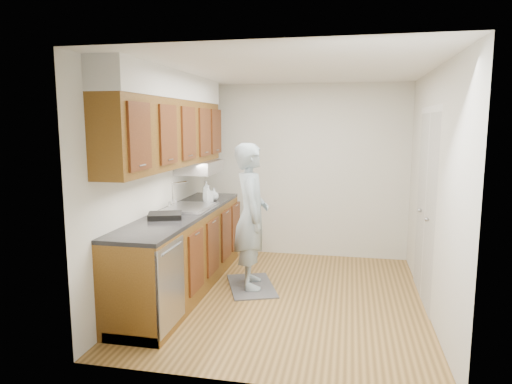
% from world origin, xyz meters
% --- Properties ---
extents(floor, '(3.50, 3.50, 0.00)m').
position_xyz_m(floor, '(0.00, 0.00, 0.00)').
color(floor, '#A47A3E').
rests_on(floor, ground).
extents(ceiling, '(3.50, 3.50, 0.00)m').
position_xyz_m(ceiling, '(0.00, 0.00, 2.50)').
color(ceiling, white).
rests_on(ceiling, wall_left).
extents(wall_left, '(0.02, 3.50, 2.50)m').
position_xyz_m(wall_left, '(-1.50, 0.00, 1.25)').
color(wall_left, silver).
rests_on(wall_left, floor).
extents(wall_right, '(0.02, 3.50, 2.50)m').
position_xyz_m(wall_right, '(1.50, 0.00, 1.25)').
color(wall_right, silver).
rests_on(wall_right, floor).
extents(wall_back, '(3.00, 0.02, 2.50)m').
position_xyz_m(wall_back, '(0.00, 1.75, 1.25)').
color(wall_back, silver).
rests_on(wall_back, floor).
extents(counter, '(0.64, 2.80, 1.30)m').
position_xyz_m(counter, '(-1.20, -0.00, 0.49)').
color(counter, brown).
rests_on(counter, floor).
extents(upper_cabinets, '(0.47, 2.80, 1.21)m').
position_xyz_m(upper_cabinets, '(-1.33, 0.05, 1.95)').
color(upper_cabinets, brown).
rests_on(upper_cabinets, wall_left).
extents(closet_door, '(0.02, 1.22, 2.05)m').
position_xyz_m(closet_door, '(1.49, 0.30, 1.02)').
color(closet_door, silver).
rests_on(closet_door, wall_right).
extents(floor_mat, '(0.78, 0.98, 0.02)m').
position_xyz_m(floor_mat, '(-0.45, 0.26, 0.01)').
color(floor_mat, slate).
rests_on(floor_mat, floor).
extents(person, '(0.61, 0.77, 1.93)m').
position_xyz_m(person, '(-0.45, 0.26, 0.98)').
color(person, '#91A6B1').
rests_on(person, floor_mat).
extents(soap_bottle_a, '(0.12, 0.12, 0.26)m').
position_xyz_m(soap_bottle_a, '(-1.16, 0.76, 1.07)').
color(soap_bottle_a, silver).
rests_on(soap_bottle_a, counter).
extents(soap_bottle_b, '(0.13, 0.13, 0.21)m').
position_xyz_m(soap_bottle_b, '(-1.10, 0.68, 1.05)').
color(soap_bottle_b, silver).
rests_on(soap_bottle_b, counter).
extents(soap_bottle_c, '(0.18, 0.18, 0.16)m').
position_xyz_m(soap_bottle_c, '(-1.06, 0.80, 1.02)').
color(soap_bottle_c, silver).
rests_on(soap_bottle_c, counter).
extents(steel_can, '(0.07, 0.07, 0.11)m').
position_xyz_m(steel_can, '(-1.14, 0.80, 1.00)').
color(steel_can, '#A5A5AA').
rests_on(steel_can, counter).
extents(dish_rack, '(0.43, 0.40, 0.06)m').
position_xyz_m(dish_rack, '(-1.24, -0.40, 0.97)').
color(dish_rack, black).
rests_on(dish_rack, counter).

